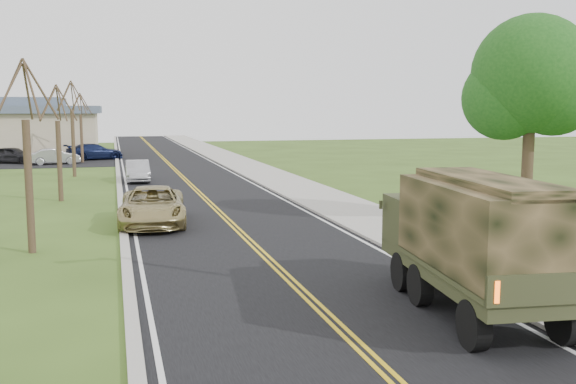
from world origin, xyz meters
name	(u,v)px	position (x,y,z in m)	size (l,w,h in m)	color
ground	(352,341)	(0.00, 0.00, 0.00)	(160.00, 160.00, 0.00)	#364D19
road	(172,167)	(0.00, 40.00, 0.01)	(8.00, 120.00, 0.01)	black
curb_right	(223,165)	(4.15, 40.00, 0.06)	(0.30, 120.00, 0.12)	#9E998E
sidewalk_right	(245,164)	(5.90, 40.00, 0.05)	(3.20, 120.00, 0.10)	#9E998E
curb_left	(118,167)	(-4.15, 40.00, 0.05)	(0.30, 120.00, 0.10)	#9E998E
leafy_tree	(531,83)	(11.00, 10.01, 5.49)	(4.83, 4.50, 8.10)	#38281C
bare_tree_a	(28,170)	(-7.00, 10.00, 2.63)	(1.93, 2.26, 6.08)	#38281C
bare_tree_b	(59,151)	(-7.00, 22.00, 2.48)	(1.83, 2.14, 5.73)	#38281C
bare_tree_c	(73,136)	(-7.00, 34.00, 2.78)	(2.04, 2.39, 6.42)	#38281C
bare_tree_d	(81,133)	(-7.00, 46.00, 2.55)	(1.88, 2.20, 5.91)	#38281C
military_truck	(474,235)	(3.18, 0.94, 1.78)	(2.83, 6.43, 3.11)	black
suv_champagne	(153,206)	(-3.00, 14.04, 0.75)	(2.48, 5.37, 1.49)	tan
sedan_silver	(138,171)	(-2.99, 29.83, 0.67)	(1.41, 4.05, 1.34)	#B2B2B7
pickup_navy	(493,198)	(11.48, 12.99, 0.66)	(1.86, 4.57, 1.33)	#0E1833
lot_car_dark	(13,155)	(-12.60, 46.70, 0.70)	(1.66, 4.14, 1.41)	black
lot_car_silver	(55,157)	(-9.11, 44.70, 0.65)	(1.38, 3.97, 1.31)	#A4A4A8
lot_car_navy	(95,152)	(-6.06, 48.90, 0.73)	(2.05, 5.04, 1.46)	#0E1635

